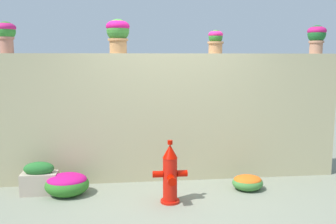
{
  "coord_description": "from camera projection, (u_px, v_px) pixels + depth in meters",
  "views": [
    {
      "loc": [
        -0.64,
        -4.51,
        1.8
      ],
      "look_at": [
        -0.03,
        0.73,
        1.03
      ],
      "focal_mm": 40.18,
      "sensor_mm": 36.0,
      "label": 1
    }
  ],
  "objects": [
    {
      "name": "ground_plane",
      "position": [
        177.0,
        200.0,
        4.77
      ],
      "size": [
        24.0,
        24.0,
        0.0
      ],
      "primitive_type": "plane",
      "color": "gray"
    },
    {
      "name": "flower_bush_left",
      "position": [
        248.0,
        182.0,
        5.15
      ],
      "size": [
        0.42,
        0.38,
        0.21
      ],
      "color": "#407D38",
      "rests_on": "ground"
    },
    {
      "name": "fire_hydrant",
      "position": [
        170.0,
        175.0,
        4.65
      ],
      "size": [
        0.43,
        0.35,
        0.79
      ],
      "color": "red",
      "rests_on": "ground"
    },
    {
      "name": "potted_plant_0",
      "position": [
        6.0,
        33.0,
        5.14
      ],
      "size": [
        0.27,
        0.27,
        0.43
      ],
      "color": "#B36F5C",
      "rests_on": "stone_wall"
    },
    {
      "name": "stone_wall",
      "position": [
        168.0,
        117.0,
        5.55
      ],
      "size": [
        5.04,
        0.33,
        1.85
      ],
      "primitive_type": "cube",
      "color": "tan",
      "rests_on": "ground"
    },
    {
      "name": "potted_plant_2",
      "position": [
        216.0,
        40.0,
        5.45
      ],
      "size": [
        0.23,
        0.23,
        0.34
      ],
      "color": "#B0774A",
      "rests_on": "stone_wall"
    },
    {
      "name": "potted_plant_3",
      "position": [
        317.0,
        36.0,
        5.6
      ],
      "size": [
        0.28,
        0.28,
        0.42
      ],
      "color": "tan",
      "rests_on": "stone_wall"
    },
    {
      "name": "flower_bush_right",
      "position": [
        67.0,
        183.0,
        4.95
      ],
      "size": [
        0.57,
        0.52,
        0.3
      ],
      "color": "#2F7424",
      "rests_on": "ground"
    },
    {
      "name": "planter_box",
      "position": [
        39.0,
        179.0,
        4.98
      ],
      "size": [
        0.47,
        0.25,
        0.43
      ],
      "color": "#B6A490",
      "rests_on": "ground"
    },
    {
      "name": "potted_plant_1",
      "position": [
        118.0,
        32.0,
        5.27
      ],
      "size": [
        0.33,
        0.33,
        0.48
      ],
      "color": "#BC7F4C",
      "rests_on": "stone_wall"
    }
  ]
}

